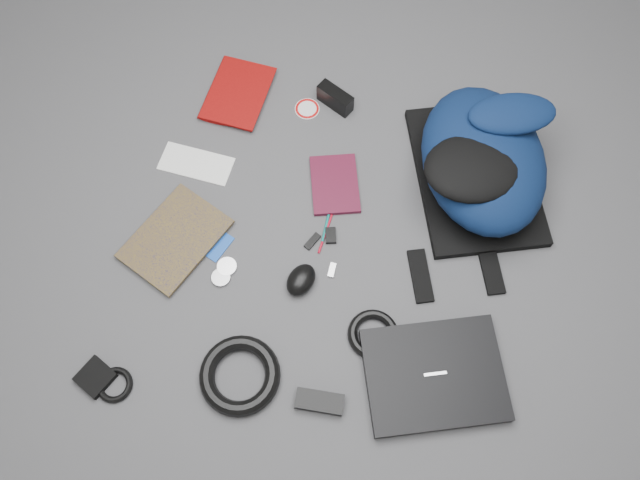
% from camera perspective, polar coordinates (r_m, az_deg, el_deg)
% --- Properties ---
extents(ground, '(4.00, 4.00, 0.00)m').
position_cam_1_polar(ground, '(1.71, 0.00, -0.26)').
color(ground, '#4F4F51').
rests_on(ground, ground).
extents(backpack, '(0.52, 0.61, 0.21)m').
position_cam_1_polar(backpack, '(1.76, 14.68, 7.16)').
color(backpack, '#081634').
rests_on(backpack, ground).
extents(laptop, '(0.42, 0.37, 0.03)m').
position_cam_1_polar(laptop, '(1.61, 10.39, -12.05)').
color(laptop, black).
rests_on(laptop, ground).
extents(textbook_red, '(0.18, 0.24, 0.03)m').
position_cam_1_polar(textbook_red, '(1.98, -9.97, 13.62)').
color(textbook_red, maroon).
rests_on(textbook_red, ground).
extents(comic_book, '(0.28, 0.33, 0.02)m').
position_cam_1_polar(comic_book, '(1.79, -15.42, 1.81)').
color(comic_book, '#9F7E0B').
rests_on(comic_book, ground).
extents(envelope, '(0.21, 0.10, 0.00)m').
position_cam_1_polar(envelope, '(1.85, -11.26, 6.86)').
color(envelope, white).
rests_on(envelope, ground).
extents(dvd_case, '(0.19, 0.22, 0.01)m').
position_cam_1_polar(dvd_case, '(1.78, 1.36, 5.10)').
color(dvd_case, '#400C1D').
rests_on(dvd_case, ground).
extents(compact_camera, '(0.12, 0.08, 0.06)m').
position_cam_1_polar(compact_camera, '(1.90, 1.40, 12.82)').
color(compact_camera, black).
rests_on(compact_camera, ground).
extents(sticker_disc, '(0.09, 0.09, 0.00)m').
position_cam_1_polar(sticker_disc, '(1.92, -1.18, 11.90)').
color(sticker_disc, white).
rests_on(sticker_disc, ground).
extents(pen_teal, '(0.01, 0.14, 0.01)m').
position_cam_1_polar(pen_teal, '(1.73, 0.71, 1.93)').
color(pen_teal, '#0C6E68').
rests_on(pen_teal, ground).
extents(pen_red, '(0.01, 0.12, 0.01)m').
position_cam_1_polar(pen_red, '(1.72, 0.49, 0.58)').
color(pen_red, red).
rests_on(pen_red, ground).
extents(id_badge, '(0.08, 0.10, 0.00)m').
position_cam_1_polar(id_badge, '(1.73, -9.38, -0.48)').
color(id_badge, blue).
rests_on(id_badge, ground).
extents(usb_black, '(0.04, 0.06, 0.01)m').
position_cam_1_polar(usb_black, '(1.71, -0.70, -0.11)').
color(usb_black, black).
rests_on(usb_black, ground).
extents(usb_silver, '(0.02, 0.04, 0.01)m').
position_cam_1_polar(usb_silver, '(1.68, 1.10, -2.77)').
color(usb_silver, '#B7B6B9').
rests_on(usb_silver, ground).
extents(key_fob, '(0.04, 0.05, 0.01)m').
position_cam_1_polar(key_fob, '(1.71, 0.99, 0.41)').
color(key_fob, black).
rests_on(key_fob, ground).
extents(mouse, '(0.09, 0.11, 0.05)m').
position_cam_1_polar(mouse, '(1.65, -1.75, -3.67)').
color(mouse, black).
rests_on(mouse, ground).
extents(headphone_left, '(0.07, 0.07, 0.01)m').
position_cam_1_polar(headphone_left, '(1.69, -9.03, -3.43)').
color(headphone_left, '#A3A3A5').
rests_on(headphone_left, ground).
extents(headphone_right, '(0.06, 0.06, 0.01)m').
position_cam_1_polar(headphone_right, '(1.70, -8.50, -2.44)').
color(headphone_right, silver).
rests_on(headphone_right, ground).
extents(cable_coil, '(0.17, 0.17, 0.03)m').
position_cam_1_polar(cable_coil, '(1.62, 4.88, -8.57)').
color(cable_coil, black).
rests_on(cable_coil, ground).
extents(power_brick, '(0.12, 0.06, 0.03)m').
position_cam_1_polar(power_brick, '(1.58, -0.04, -14.56)').
color(power_brick, black).
rests_on(power_brick, ground).
extents(power_cord_coil, '(0.27, 0.27, 0.04)m').
position_cam_1_polar(power_cord_coil, '(1.60, -7.34, -12.17)').
color(power_cord_coil, black).
rests_on(power_cord_coil, ground).
extents(pouch, '(0.10, 0.10, 0.02)m').
position_cam_1_polar(pouch, '(1.69, -19.85, -11.71)').
color(pouch, black).
rests_on(pouch, ground).
extents(earbud_coil, '(0.12, 0.12, 0.02)m').
position_cam_1_polar(earbud_coil, '(1.67, -18.25, -12.46)').
color(earbud_coil, black).
rests_on(earbud_coil, ground).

